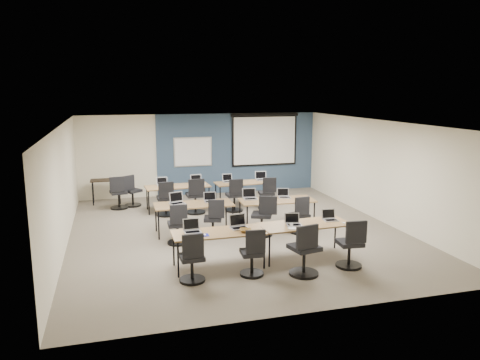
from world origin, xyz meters
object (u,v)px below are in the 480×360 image
object	(u,v)px
laptop_4	(177,201)
spare_chair_a	(132,193)
training_table_back_left	(178,187)
task_chair_2	(305,254)
whiteboard	(193,152)
utility_table	(106,183)
task_chair_0	(192,262)
task_chair_6	(263,219)
laptop_10	(228,180)
task_chair_10	(235,198)
projector_screen	(265,137)
training_table_front_right	(305,226)
task_chair_3	(351,248)
task_chair_8	(166,202)
laptop_6	(250,196)
task_chair_11	(267,196)
laptop_0	(192,229)
laptop_8	(162,183)
laptop_1	(239,225)
laptop_2	(293,222)
laptop_3	(330,218)
task_chair_7	(300,218)
laptop_9	(197,181)
task_chair_1	(253,257)
training_table_mid_left	(194,205)
training_table_mid_right	(277,201)
training_table_back_right	(244,184)
task_chair_4	(178,228)
task_chair_5	(214,222)
laptop_7	(284,195)
task_chair_9	(196,199)
laptop_11	(262,178)
laptop_5	(210,199)

from	to	relation	value
laptop_4	spare_chair_a	world-z (taller)	laptop_4
training_table_back_left	task_chair_2	world-z (taller)	task_chair_2
whiteboard	utility_table	size ratio (longest dim) A/B	1.39
task_chair_0	task_chair_6	bearing A→B (deg)	45.34
laptop_10	task_chair_10	distance (m)	0.88
projector_screen	training_table_front_right	size ratio (longest dim) A/B	1.26
laptop_4	task_chair_3	bearing A→B (deg)	-66.34
task_chair_8	laptop_6	bearing A→B (deg)	-39.16
laptop_6	task_chair_11	world-z (taller)	laptop_6
laptop_0	task_chair_8	world-z (taller)	task_chair_8
laptop_0	laptop_10	bearing A→B (deg)	66.13
laptop_8	laptop_1	bearing A→B (deg)	-73.26
laptop_2	laptop_3	bearing A→B (deg)	19.72
whiteboard	training_table_front_right	bearing A→B (deg)	-79.55
laptop_2	laptop_3	size ratio (longest dim) A/B	1.03
task_chair_7	laptop_9	distance (m)	3.84
laptop_1	task_chair_1	bearing A→B (deg)	-93.96
task_chair_2	training_table_mid_left	bearing A→B (deg)	103.37
laptop_1	training_table_mid_right	bearing A→B (deg)	44.48
training_table_back_right	task_chair_2	size ratio (longest dim) A/B	1.66
laptop_10	task_chair_11	size ratio (longest dim) A/B	0.32
task_chair_4	task_chair_5	bearing A→B (deg)	19.16
laptop_7	task_chair_11	world-z (taller)	task_chair_11
training_table_mid_right	task_chair_10	size ratio (longest dim) A/B	1.93
training_table_mid_right	task_chair_3	xyz separation A→B (m)	(0.47, -3.00, -0.28)
task_chair_8	laptop_3	bearing A→B (deg)	-52.46
training_table_front_right	laptop_2	xyz separation A→B (m)	(-0.26, -0.02, 0.10)
task_chair_6	task_chair_9	distance (m)	2.76
task_chair_6	laptop_6	bearing A→B (deg)	119.69
laptop_4	laptop_9	size ratio (longest dim) A/B	1.05
utility_table	laptop_1	bearing A→B (deg)	-64.78
whiteboard	training_table_front_right	world-z (taller)	whiteboard
training_table_mid_right	task_chair_10	world-z (taller)	task_chair_10
laptop_4	projector_screen	bearing A→B (deg)	29.74
laptop_10	laptop_6	bearing A→B (deg)	-95.53
training_table_front_right	laptop_7	size ratio (longest dim) A/B	6.22
laptop_1	laptop_4	size ratio (longest dim) A/B	0.99
training_table_mid_right	training_table_back_left	size ratio (longest dim) A/B	1.02
laptop_4	task_chair_8	size ratio (longest dim) A/B	0.36
laptop_0	laptop_11	xyz separation A→B (m)	(3.00, 4.75, 0.00)
laptop_0	task_chair_2	size ratio (longest dim) A/B	0.32
laptop_4	task_chair_7	distance (m)	3.07
projector_screen	training_table_mid_left	bearing A→B (deg)	-127.56
task_chair_1	laptop_1	bearing A→B (deg)	98.78
laptop_8	task_chair_0	bearing A→B (deg)	-86.24
task_chair_2	task_chair_5	bearing A→B (deg)	100.98
training_table_mid_right	laptop_10	distance (m)	2.70
task_chair_6	spare_chair_a	distance (m)	4.81
laptop_3	laptop_5	distance (m)	3.16
whiteboard	spare_chair_a	world-z (taller)	whiteboard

